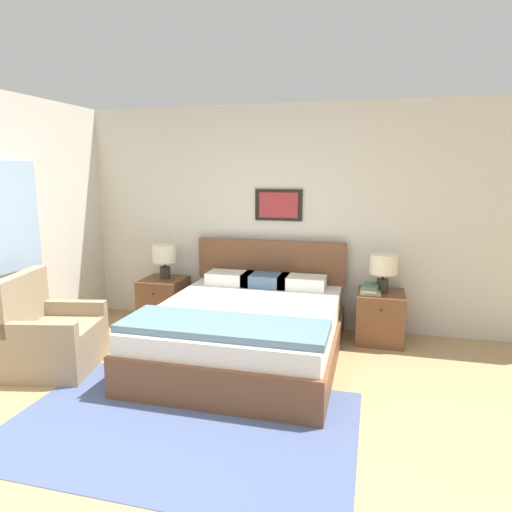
{
  "coord_description": "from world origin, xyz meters",
  "views": [
    {
      "loc": [
        1.14,
        -2.46,
        1.84
      ],
      "look_at": [
        0.1,
        1.54,
        1.07
      ],
      "focal_mm": 32.0,
      "sensor_mm": 36.0,
      "label": 1
    }
  ],
  "objects_px": {
    "nightstand_by_door": "(380,317)",
    "table_lamp_near_window": "(164,255)",
    "armchair": "(51,338)",
    "nightstand_near_window": "(164,300)",
    "bed": "(247,329)",
    "table_lamp_by_door": "(384,266)"
  },
  "relations": [
    {
      "from": "nightstand_near_window",
      "to": "bed",
      "type": "bearing_deg",
      "value": -32.16
    },
    {
      "from": "armchair",
      "to": "table_lamp_near_window",
      "type": "bearing_deg",
      "value": 151.75
    },
    {
      "from": "bed",
      "to": "nightstand_by_door",
      "type": "xyz_separation_m",
      "value": [
        1.29,
        0.81,
        -0.02
      ]
    },
    {
      "from": "nightstand_by_door",
      "to": "table_lamp_by_door",
      "type": "bearing_deg",
      "value": 67.87
    },
    {
      "from": "nightstand_by_door",
      "to": "table_lamp_near_window",
      "type": "height_order",
      "value": "table_lamp_near_window"
    },
    {
      "from": "nightstand_by_door",
      "to": "table_lamp_by_door",
      "type": "distance_m",
      "value": 0.56
    },
    {
      "from": "armchair",
      "to": "table_lamp_by_door",
      "type": "bearing_deg",
      "value": 104.86
    },
    {
      "from": "bed",
      "to": "nightstand_near_window",
      "type": "distance_m",
      "value": 1.52
    },
    {
      "from": "table_lamp_near_window",
      "to": "nightstand_near_window",
      "type": "bearing_deg",
      "value": -126.2
    },
    {
      "from": "armchair",
      "to": "nightstand_by_door",
      "type": "xyz_separation_m",
      "value": [
        3.0,
        1.51,
        -0.03
      ]
    },
    {
      "from": "bed",
      "to": "table_lamp_by_door",
      "type": "bearing_deg",
      "value": 32.69
    },
    {
      "from": "bed",
      "to": "armchair",
      "type": "bearing_deg",
      "value": -157.83
    },
    {
      "from": "nightstand_near_window",
      "to": "nightstand_by_door",
      "type": "distance_m",
      "value": 2.57
    },
    {
      "from": "armchair",
      "to": "table_lamp_near_window",
      "type": "height_order",
      "value": "table_lamp_near_window"
    },
    {
      "from": "bed",
      "to": "table_lamp_near_window",
      "type": "height_order",
      "value": "bed"
    },
    {
      "from": "nightstand_by_door",
      "to": "table_lamp_by_door",
      "type": "xyz_separation_m",
      "value": [
        0.01,
        0.02,
        0.56
      ]
    },
    {
      "from": "bed",
      "to": "armchair",
      "type": "distance_m",
      "value": 1.85
    },
    {
      "from": "nightstand_by_door",
      "to": "table_lamp_near_window",
      "type": "distance_m",
      "value": 2.61
    },
    {
      "from": "armchair",
      "to": "nightstand_near_window",
      "type": "relative_size",
      "value": 1.67
    },
    {
      "from": "armchair",
      "to": "table_lamp_by_door",
      "type": "relative_size",
      "value": 2.18
    },
    {
      "from": "nightstand_near_window",
      "to": "armchair",
      "type": "bearing_deg",
      "value": -105.8
    },
    {
      "from": "bed",
      "to": "armchair",
      "type": "xyz_separation_m",
      "value": [
        -1.71,
        -0.7,
        0.0
      ]
    }
  ]
}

